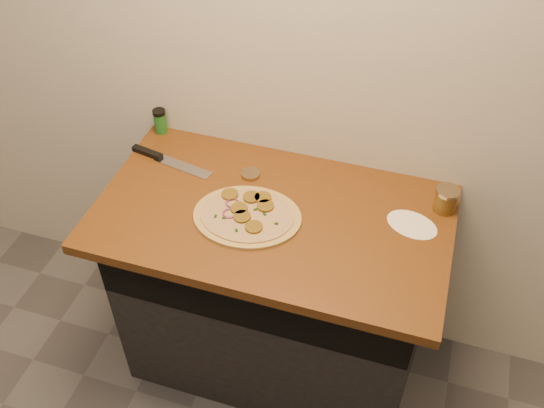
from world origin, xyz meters
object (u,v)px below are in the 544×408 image
(pizza, at_px, (247,215))
(spice_shaker, at_px, (160,121))
(salsa_jar, at_px, (446,200))
(chefs_knife, at_px, (164,159))

(pizza, bearing_deg, spice_shaker, 143.90)
(spice_shaker, bearing_deg, salsa_jar, -5.69)
(pizza, height_order, spice_shaker, spice_shaker)
(chefs_knife, distance_m, salsa_jar, 1.02)
(chefs_knife, bearing_deg, salsa_jar, 2.77)
(pizza, xyz_separation_m, chefs_knife, (-0.39, 0.19, -0.00))
(pizza, height_order, chefs_knife, pizza)
(chefs_knife, relative_size, spice_shaker, 3.39)
(pizza, bearing_deg, chefs_knife, 154.38)
(salsa_jar, xyz_separation_m, spice_shaker, (-1.10, 0.11, 0.01))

